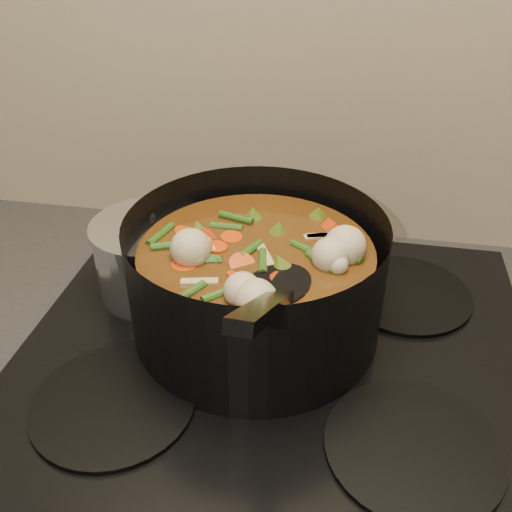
# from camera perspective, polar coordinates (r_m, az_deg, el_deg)

# --- Properties ---
(stovetop) EXTENTS (0.62, 0.54, 0.03)m
(stovetop) POSITION_cam_1_polar(r_m,az_deg,el_deg) (0.72, 2.03, -9.26)
(stovetop) COLOR black
(stovetop) RESTS_ON counter
(stockpot) EXTENTS (0.37, 0.45, 0.23)m
(stockpot) POSITION_cam_1_polar(r_m,az_deg,el_deg) (0.70, 0.02, -2.51)
(stockpot) COLOR black
(stockpot) RESTS_ON stovetop
(saucepan) EXTENTS (0.16, 0.16, 0.13)m
(saucepan) POSITION_cam_1_polar(r_m,az_deg,el_deg) (0.79, -10.35, -0.09)
(saucepan) COLOR silver
(saucepan) RESTS_ON stovetop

